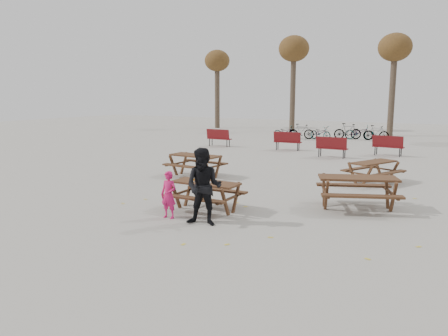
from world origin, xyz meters
The scene contains 14 objects.
ground centered at (0.00, 0.00, 0.00)m, with size 80.00×80.00×0.00m, color gray.
main_picnic_table centered at (0.00, 0.00, 0.59)m, with size 1.80×1.45×0.78m.
food_tray centered at (0.10, -0.10, 0.79)m, with size 0.18×0.11×0.04m, color white.
bread_roll centered at (0.10, -0.10, 0.83)m, with size 0.14×0.06×0.05m, color tan.
soda_bottle centered at (-0.30, -0.14, 0.85)m, with size 0.07×0.07×0.17m.
child centered at (-0.43, -1.07, 0.59)m, with size 0.43×0.28×1.19m, color #CD1960.
adult centered at (0.64, -1.13, 0.92)m, with size 0.89×0.70×1.84m, color black.
picnic_table_east centered at (3.49, 2.11, 0.44)m, with size 2.04×1.65×0.88m, color #3A1F15, non-canonical shape.
picnic_table_north centered at (-2.84, 3.92, 0.42)m, with size 1.93×1.55×0.83m, color #3A1F15, non-canonical shape.
picnic_table_far centered at (3.21, 5.90, 0.38)m, with size 1.78×1.43×0.76m, color #3A1F15, non-canonical shape.
park_bench_row centered at (-1.65, 12.61, 0.52)m, with size 10.99×2.58×1.03m.
bicycle_row centered at (-1.99, 20.03, 0.50)m, with size 7.63×2.65×1.10m.
tree_row centered at (0.90, 25.15, 6.19)m, with size 32.17×3.52×8.26m.
fallen_leaves centered at (0.50, 2.50, 0.00)m, with size 11.00×11.00×0.01m, color gold, non-canonical shape.
Camera 1 is at (5.90, -9.65, 3.07)m, focal length 35.00 mm.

